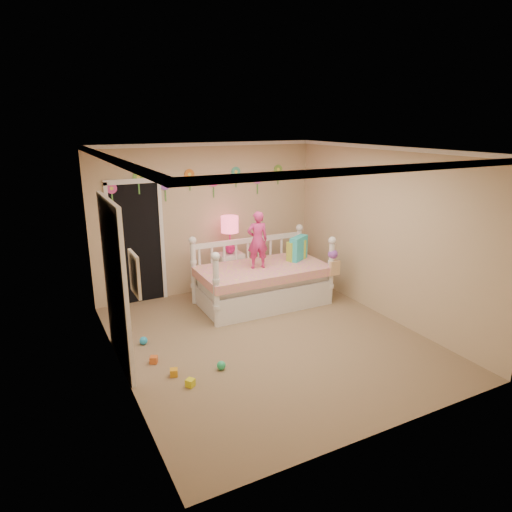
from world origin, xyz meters
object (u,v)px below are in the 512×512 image
nightstand (230,273)px  child (258,240)px  daybed (262,270)px  table_lamp (230,229)px

nightstand → child: bearing=-79.2°
daybed → nightstand: bearing=110.3°
nightstand → table_lamp: table_lamp is taller
nightstand → daybed: bearing=-71.2°
nightstand → table_lamp: bearing=103.4°
child → table_lamp: 0.77m
daybed → table_lamp: 0.96m
child → table_lamp: bearing=-66.6°
child → nightstand: bearing=-66.6°
daybed → child: child is taller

